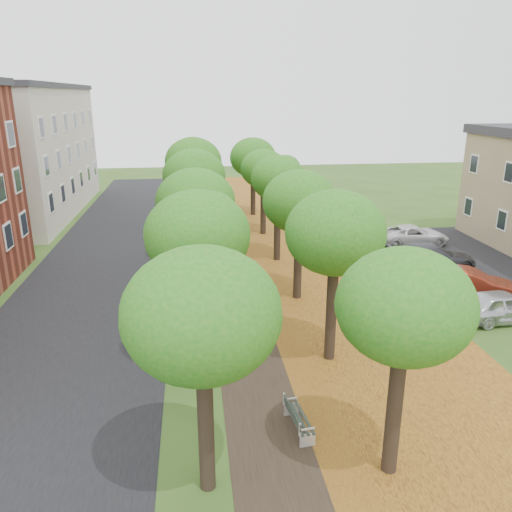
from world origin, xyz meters
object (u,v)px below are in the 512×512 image
object	(u,v)px
car_grey	(431,257)
car_silver	(503,306)
bench	(297,418)
car_red	(469,284)
car_white	(413,235)

from	to	relation	value
car_grey	car_silver	bearing A→B (deg)	-177.79
car_silver	car_grey	xyz separation A→B (m)	(0.00, 6.94, 0.03)
bench	car_silver	bearing A→B (deg)	-65.73
car_red	car_white	xyz separation A→B (m)	(1.13, 9.03, -0.06)
car_silver	bench	bearing A→B (deg)	118.85
car_red	car_grey	distance (m)	4.15
bench	car_grey	distance (m)	16.87
bench	car_red	bearing A→B (deg)	-55.80
car_grey	car_white	distance (m)	5.01
bench	car_red	distance (m)	13.86
car_silver	car_grey	bearing A→B (deg)	-2.06
bench	car_red	world-z (taller)	car_red
car_silver	car_red	world-z (taller)	car_silver
car_silver	car_grey	world-z (taller)	car_grey
car_red	car_grey	bearing A→B (deg)	23.54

